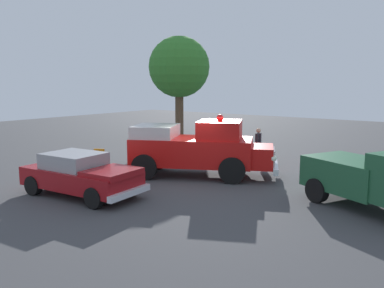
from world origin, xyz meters
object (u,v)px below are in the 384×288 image
(parked_pickup, at_px, (380,180))
(spectator_standing, at_px, (258,143))
(spectator_seated, at_px, (146,149))
(traffic_cone, at_px, (234,153))
(lawn_chair_spare, at_px, (222,146))
(vintage_fire_truck, at_px, (198,148))
(oak_tree_right, at_px, (179,68))
(classic_hot_rod, at_px, (81,174))
(lawn_chair_by_car, at_px, (98,159))
(lawn_chair_near_truck, at_px, (144,151))

(parked_pickup, xyz_separation_m, spectator_standing, (6.51, -4.72, -0.02))
(spectator_seated, height_order, traffic_cone, spectator_seated)
(parked_pickup, bearing_deg, lawn_chair_spare, -28.95)
(vintage_fire_truck, relative_size, oak_tree_right, 0.89)
(classic_hot_rod, relative_size, oak_tree_right, 0.64)
(lawn_chair_by_car, xyz_separation_m, oak_tree_right, (4.37, -11.08, 4.31))
(lawn_chair_by_car, distance_m, lawn_chair_spare, 6.66)
(vintage_fire_truck, bearing_deg, parked_pickup, 175.52)
(parked_pickup, xyz_separation_m, lawn_chair_near_truck, (10.82, -1.22, -0.40))
(classic_hot_rod, xyz_separation_m, lawn_chair_by_car, (2.39, -2.75, -0.16))
(lawn_chair_spare, bearing_deg, lawn_chair_near_truck, 58.43)
(lawn_chair_by_car, height_order, spectator_standing, spectator_standing)
(vintage_fire_truck, distance_m, spectator_seated, 3.65)
(lawn_chair_by_car, distance_m, spectator_seated, 2.69)
(oak_tree_right, bearing_deg, traffic_cone, 147.02)
(vintage_fire_truck, xyz_separation_m, oak_tree_right, (8.21, -9.06, 3.70))
(oak_tree_right, distance_m, traffic_cone, 10.02)
(classic_hot_rod, height_order, parked_pickup, parked_pickup)
(lawn_chair_near_truck, bearing_deg, classic_hot_rod, 112.39)
(lawn_chair_near_truck, bearing_deg, lawn_chair_spare, -121.57)
(lawn_chair_by_car, height_order, spectator_seated, spectator_seated)
(traffic_cone, bearing_deg, oak_tree_right, -32.98)
(vintage_fire_truck, xyz_separation_m, lawn_chair_by_car, (3.84, 2.01, -0.61))
(classic_hot_rod, xyz_separation_m, spectator_seated, (2.11, -5.42, -0.05))
(parked_pickup, distance_m, lawn_chair_by_car, 11.08)
(parked_pickup, xyz_separation_m, lawn_chair_by_car, (10.98, 1.46, -0.40))
(lawn_chair_spare, bearing_deg, oak_tree_right, -35.82)
(spectator_seated, height_order, oak_tree_right, oak_tree_right)
(traffic_cone, bearing_deg, lawn_chair_near_truck, 50.26)
(spectator_seated, relative_size, spectator_standing, 0.77)
(lawn_chair_near_truck, xyz_separation_m, lawn_chair_spare, (-2.18, -3.55, 0.00))
(classic_hot_rod, distance_m, spectator_standing, 9.16)
(vintage_fire_truck, xyz_separation_m, traffic_cone, (0.74, -4.21, -0.89))
(traffic_cone, bearing_deg, lawn_chair_by_car, 63.50)
(parked_pickup, bearing_deg, oak_tree_right, -32.08)
(spectator_seated, xyz_separation_m, spectator_standing, (-4.18, -3.50, 0.27))
(spectator_seated, distance_m, oak_tree_right, 10.48)
(traffic_cone, bearing_deg, classic_hot_rod, 85.47)
(spectator_standing, xyz_separation_m, oak_tree_right, (8.83, -4.91, 3.93))
(spectator_seated, bearing_deg, lawn_chair_by_car, 83.86)
(vintage_fire_truck, xyz_separation_m, spectator_seated, (3.56, -0.66, -0.50))
(classic_hot_rod, xyz_separation_m, spectator_standing, (-2.07, -8.92, 0.22))
(classic_hot_rod, height_order, lawn_chair_near_truck, classic_hot_rod)
(lawn_chair_near_truck, distance_m, traffic_cone, 4.62)
(vintage_fire_truck, distance_m, traffic_cone, 4.37)
(lawn_chair_by_car, relative_size, spectator_seated, 0.79)
(spectator_seated, relative_size, oak_tree_right, 0.18)
(vintage_fire_truck, distance_m, spectator_standing, 4.21)
(spectator_seated, xyz_separation_m, traffic_cone, (-2.82, -3.55, -0.39))
(classic_hot_rod, height_order, oak_tree_right, oak_tree_right)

